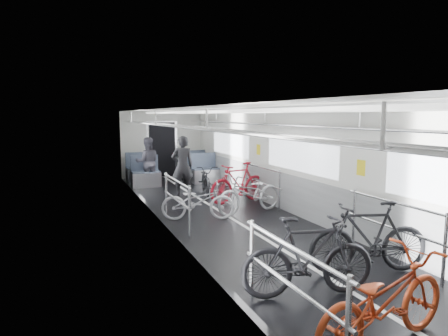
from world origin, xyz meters
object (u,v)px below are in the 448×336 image
object	(u,v)px
bike_right_far	(239,183)
bike_aisle	(206,180)
bike_right_mid	(250,193)
person_standing	(182,166)
person_seated	(148,162)
bike_left_mid	(308,257)
bike_left_near	(383,300)
bike_right_near	(369,237)
bike_left_far	(198,201)

from	to	relation	value
bike_right_far	bike_aisle	size ratio (longest dim) A/B	1.06
bike_right_mid	person_standing	xyz separation A→B (m)	(-0.89, 2.55, 0.37)
bike_right_mid	person_seated	xyz separation A→B (m)	(-1.52, 4.37, 0.31)
person_seated	bike_right_far	bearing A→B (deg)	124.62
bike_left_mid	person_standing	bearing A→B (deg)	9.63
bike_left_near	person_seated	bearing A→B (deg)	-6.83
bike_left_mid	bike_right_mid	distance (m)	4.33
bike_right_mid	bike_right_far	distance (m)	1.16
bike_right_mid	bike_aisle	bearing A→B (deg)	172.36
bike_aisle	person_seated	xyz separation A→B (m)	(-1.28, 1.92, 0.35)
bike_left_near	bike_right_near	bearing A→B (deg)	-46.77
bike_left_mid	person_standing	size ratio (longest dim) A/B	1.02
bike_right_mid	person_seated	distance (m)	4.64
bike_right_near	bike_left_far	bearing A→B (deg)	-143.00
bike_left_mid	bike_right_far	world-z (taller)	bike_right_far
bike_right_near	bike_right_far	size ratio (longest dim) A/B	1.00
bike_right_near	bike_right_far	distance (m)	4.97
person_seated	bike_right_near	bearing A→B (deg)	107.33
bike_right_near	person_standing	world-z (taller)	person_standing
bike_left_near	bike_aisle	bearing A→B (deg)	-15.64
bike_left_near	bike_left_far	bearing A→B (deg)	-7.18
person_standing	bike_aisle	bearing A→B (deg)	175.17
bike_right_near	person_seated	world-z (taller)	person_seated
person_seated	bike_right_mid	bearing A→B (deg)	115.62
bike_right_near	bike_right_far	xyz separation A→B (m)	(0.15, 4.97, -0.00)
bike_left_far	bike_right_mid	size ratio (longest dim) A/B	0.88
bike_right_far	person_standing	size ratio (longest dim) A/B	1.03
bike_left_near	bike_right_mid	size ratio (longest dim) A/B	1.01
bike_aisle	bike_right_far	bearing A→B (deg)	-57.79
bike_left_mid	bike_right_near	bearing A→B (deg)	-62.83
bike_right_mid	person_seated	size ratio (longest dim) A/B	1.14
bike_left_far	person_seated	world-z (taller)	person_seated
bike_left_far	person_standing	size ratio (longest dim) A/B	0.93
person_standing	person_seated	distance (m)	1.93
bike_left_mid	person_seated	size ratio (longest dim) A/B	1.10
bike_left_near	bike_left_far	world-z (taller)	bike_left_near
bike_right_far	person_standing	world-z (taller)	person_standing
bike_right_mid	bike_right_far	xyz separation A→B (m)	(0.21, 1.14, 0.05)
bike_right_near	person_standing	distance (m)	6.45
bike_left_far	bike_aisle	world-z (taller)	bike_aisle
bike_right_mid	person_seated	bearing A→B (deg)	-174.04
bike_aisle	person_seated	world-z (taller)	person_seated
bike_left_mid	bike_right_far	distance (m)	5.48
bike_left_far	bike_right_mid	xyz separation A→B (m)	(1.31, 0.11, 0.06)
bike_right_far	bike_right_mid	bearing A→B (deg)	-23.01
bike_right_near	bike_right_far	world-z (taller)	bike_right_near
bike_left_mid	bike_right_mid	world-z (taller)	bike_left_mid
bike_left_near	bike_right_near	distance (m)	1.95
bike_left_far	bike_aisle	xyz separation A→B (m)	(1.07, 2.56, 0.02)
bike_left_near	bike_left_far	size ratio (longest dim) A/B	1.15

